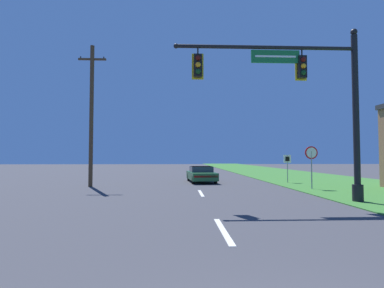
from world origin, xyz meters
name	(u,v)px	position (x,y,z in m)	size (l,w,h in m)	color
grass_verge_right	(288,175)	(10.50, 30.00, 0.02)	(10.00, 110.00, 0.04)	#38752D
road_center_line	(194,181)	(0.00, 22.00, 0.01)	(0.16, 34.80, 0.01)	silver
signal_mast	(312,97)	(4.50, 10.62, 4.45)	(8.01, 0.47, 7.41)	black
car_ahead	(201,174)	(0.53, 21.02, 0.60)	(2.17, 4.40, 1.19)	black
stop_sign	(311,158)	(6.68, 15.64, 1.86)	(0.76, 0.07, 2.50)	gray
route_sign_post	(287,162)	(6.86, 20.08, 1.53)	(0.55, 0.06, 2.03)	gray
utility_pole_near	(91,113)	(-6.86, 17.84, 4.77)	(1.80, 0.26, 9.22)	#4C3823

